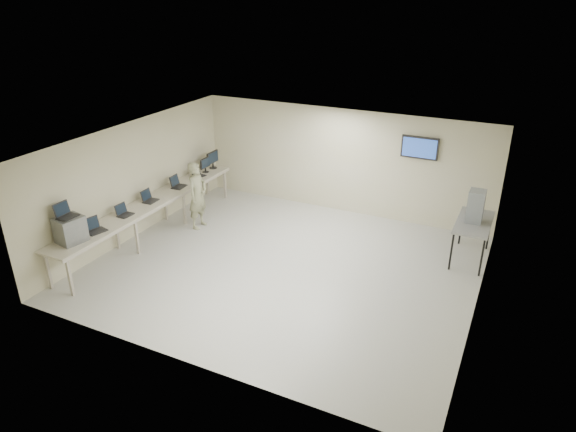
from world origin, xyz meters
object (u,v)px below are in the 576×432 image
at_px(equipment_box, 70,230).
at_px(side_table, 474,224).
at_px(workbench, 151,205).
at_px(soldier, 198,195).

distance_m(equipment_box, side_table, 8.54).
relative_size(workbench, side_table, 3.86).
xyz_separation_m(workbench, side_table, (7.19, 2.15, 0.03)).
relative_size(workbench, soldier, 3.49).
distance_m(soldier, side_table, 6.58).
bearing_deg(workbench, soldier, 51.61).
relative_size(workbench, equipment_box, 11.12).
bearing_deg(workbench, equipment_box, -91.53).
height_order(equipment_box, side_table, equipment_box).
relative_size(soldier, side_table, 1.11).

